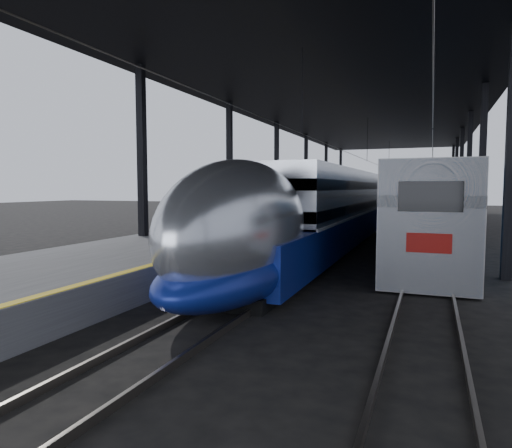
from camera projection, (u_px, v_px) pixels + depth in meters
The scene contains 8 objects.
ground at pixel (203, 287), 15.17m from camera, with size 160.00×160.00×0.00m, color black.
platform at pixel (284, 224), 34.99m from camera, with size 6.00×80.00×1.00m, color #4C4C4F.
yellow_strip at pixel (320, 218), 33.94m from camera, with size 0.30×80.00×0.01m, color yellow.
rails at pixel (392, 233), 32.15m from camera, with size 6.52×80.00×0.16m.
canopy at pixel (357, 105), 32.36m from camera, with size 18.00×75.00×9.47m.
tgv_train at pixel (368, 203), 38.65m from camera, with size 2.96×65.20×4.24m.
second_train at pixel (431, 201), 38.93m from camera, with size 3.04×56.05×4.19m.
child at pixel (162, 245), 14.87m from camera, with size 0.30×0.20×0.83m, color #4C3819.
Camera 1 is at (7.05, -13.31, 3.31)m, focal length 32.00 mm.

